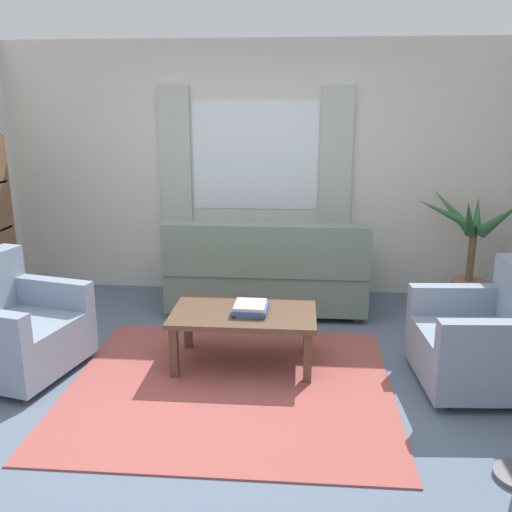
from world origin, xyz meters
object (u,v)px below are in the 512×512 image
(book_stack_on_table, at_px, (250,308))
(armchair_right, at_px, (486,340))
(armchair_left, at_px, (10,328))
(potted_plant, at_px, (470,255))
(coffee_table, at_px, (244,319))
(couch, at_px, (267,275))

(book_stack_on_table, bearing_deg, armchair_right, -6.05)
(armchair_right, distance_m, book_stack_on_table, 1.71)
(armchair_left, distance_m, potted_plant, 4.14)
(coffee_table, bearing_deg, book_stack_on_table, -14.94)
(couch, distance_m, armchair_left, 2.34)
(coffee_table, distance_m, book_stack_on_table, 0.11)
(couch, xyz_separation_m, armchair_left, (-1.83, -1.45, -0.01))
(potted_plant, bearing_deg, coffee_table, -146.20)
(book_stack_on_table, bearing_deg, coffee_table, 165.06)
(armchair_right, bearing_deg, couch, -133.87)
(armchair_right, height_order, book_stack_on_table, armchair_right)
(couch, relative_size, book_stack_on_table, 6.57)
(coffee_table, bearing_deg, potted_plant, 33.80)
(armchair_right, distance_m, potted_plant, 1.62)
(armchair_right, distance_m, coffee_table, 1.76)
(armchair_right, relative_size, book_stack_on_table, 3.08)
(armchair_left, xyz_separation_m, book_stack_on_table, (1.78, 0.24, 0.12))
(couch, bearing_deg, potted_plant, -174.52)
(armchair_left, relative_size, coffee_table, 0.91)
(coffee_table, height_order, potted_plant, potted_plant)
(couch, xyz_separation_m, book_stack_on_table, (-0.05, -1.21, 0.11))
(couch, height_order, armchair_right, couch)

